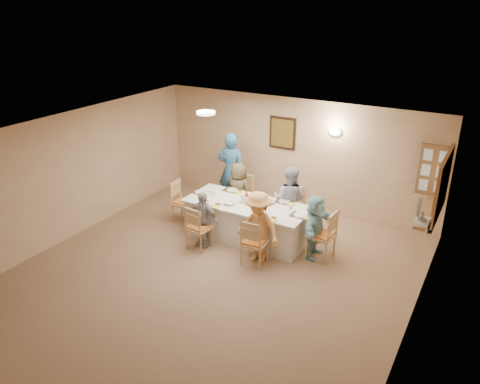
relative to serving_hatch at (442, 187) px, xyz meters
The scene contains 49 objects.
ground 4.28m from the serving_hatch, 143.22° to the right, with size 7.00×7.00×0.00m, color #7B6048.
room_walls 4.01m from the serving_hatch, 143.22° to the right, with size 7.00×7.00×7.00m.
wall_picture 3.67m from the serving_hatch, 163.15° to the left, with size 0.62×0.05×0.72m.
wall_sconce 2.56m from the serving_hatch, 155.76° to the left, with size 0.26×0.09×0.18m, color white.
ceiling_light 4.41m from the serving_hatch, 167.93° to the right, with size 0.36×0.36×0.05m, color white.
serving_hatch is the anchor object (origin of this frame).
hatch_sill 0.54m from the serving_hatch, behind, with size 0.30×1.50×0.05m, color brown.
shutter_door 0.80m from the serving_hatch, 108.89° to the left, with size 0.55×0.04×1.00m, color brown.
fan_shelf 1.36m from the serving_hatch, 93.39° to the right, with size 0.22×0.36×0.03m, color white.
desk_fan 1.36m from the serving_hatch, 94.66° to the right, with size 0.30×0.30×0.28m, color #A5A5A8, non-canonical shape.
dining_table 3.62m from the serving_hatch, 166.18° to the right, with size 2.46×1.04×0.76m, color white.
chair_back_left 4.08m from the serving_hatch, behind, with size 0.45×0.45×0.94m, color tan, non-canonical shape.
chair_back_right 2.94m from the serving_hatch, behind, with size 0.44×0.44×0.93m, color tan, non-canonical shape.
chair_front_left 4.40m from the serving_hatch, 157.64° to the right, with size 0.43×0.43×0.89m, color tan, non-canonical shape.
chair_front_right 3.36m from the serving_hatch, 149.41° to the right, with size 0.44×0.44×0.91m, color tan, non-canonical shape.
chair_left_end 5.07m from the serving_hatch, behind, with size 0.43×0.43×0.90m, color tan, non-canonical shape.
chair_right_end 2.22m from the serving_hatch, 155.38° to the right, with size 0.46×0.46×0.97m, color tan, non-canonical shape.
diner_back_left 4.04m from the serving_hatch, behind, with size 0.68×0.49×1.28m, color brown.
diner_back_right 2.86m from the serving_hatch, behind, with size 0.74×0.60×1.42m, color #A09DB0.
diner_front_left 4.33m from the serving_hatch, 159.15° to the right, with size 0.67×0.31×1.12m, color #979797.
diner_front_right 3.24m from the serving_hatch, 151.30° to the right, with size 0.95×0.65×1.36m, color #E09850.
diner_right_end 2.28m from the serving_hatch, 156.86° to the right, with size 0.39×1.14×1.22m, color #8BC4D1.
caregiver 4.45m from the serving_hatch, behind, with size 0.70×0.52×1.77m, color #30638C.
placemat_fl 4.20m from the serving_hatch, 162.51° to the right, with size 0.36×0.27×0.01m, color #472B19.
plate_fl 4.20m from the serving_hatch, 162.51° to the right, with size 0.22×0.22×0.01m, color white.
napkin_fl 4.05m from the serving_hatch, 161.05° to the right, with size 0.14×0.14×0.01m, color yellow.
placemat_fr 3.10m from the serving_hatch, 155.64° to the right, with size 0.36×0.27×0.01m, color #472B19.
plate_fr 3.10m from the serving_hatch, 155.64° to the right, with size 0.25×0.25×0.02m, color white.
napkin_fr 2.97m from the serving_hatch, 153.25° to the right, with size 0.14×0.14×0.01m, color yellow.
placemat_bl 4.03m from the serving_hatch, behind, with size 0.36×0.27×0.01m, color #472B19.
plate_bl 4.03m from the serving_hatch, behind, with size 0.22×0.22×0.01m, color white.
napkin_bl 3.86m from the serving_hatch, behind, with size 0.14×0.14×0.01m, color yellow.
placemat_br 2.87m from the serving_hatch, behind, with size 0.35×0.26×0.01m, color #472B19.
plate_br 2.87m from the serving_hatch, behind, with size 0.22×0.22×0.01m, color white.
napkin_br 2.71m from the serving_hatch, 169.98° to the right, with size 0.15×0.15×0.01m, color yellow.
placemat_le 4.58m from the serving_hatch, 169.51° to the right, with size 0.37×0.27×0.01m, color #472B19.
plate_le 4.58m from the serving_hatch, 169.51° to the right, with size 0.24×0.24×0.02m, color white.
napkin_le 4.42m from the serving_hatch, 168.43° to the right, with size 0.13×0.13×0.01m, color yellow.
placemat_re 2.49m from the serving_hatch, 159.70° to the right, with size 0.36×0.27×0.01m, color #472B19.
plate_re 2.48m from the serving_hatch, 159.70° to the right, with size 0.25×0.25×0.02m, color white.
napkin_re 2.34m from the serving_hatch, 156.89° to the right, with size 0.14×0.14×0.01m, color yellow.
teacup_a 4.32m from the serving_hatch, 164.27° to the right, with size 0.13×0.13×0.08m, color white.
teacup_b 3.05m from the serving_hatch, behind, with size 0.10×0.10×0.08m, color white.
bowl_a 3.84m from the serving_hatch, 163.95° to the right, with size 0.23×0.23×0.05m, color white.
bowl_b 3.11m from the serving_hatch, 168.34° to the right, with size 0.25×0.25×0.07m, color white.
condiment_ketchup 3.52m from the serving_hatch, 166.49° to the right, with size 0.11×0.11×0.24m, color red.
condiment_brown 3.43m from the serving_hatch, 166.22° to the right, with size 0.10×0.10×0.18m, color #3B290F.
condiment_malt 3.36m from the serving_hatch, 165.72° to the right, with size 0.15×0.15×0.15m, color #3B290F.
drinking_glass 3.65m from the serving_hatch, 167.53° to the right, with size 0.07×0.07×0.11m, color silver.
Camera 1 is at (3.90, -5.73, 4.49)m, focal length 35.00 mm.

